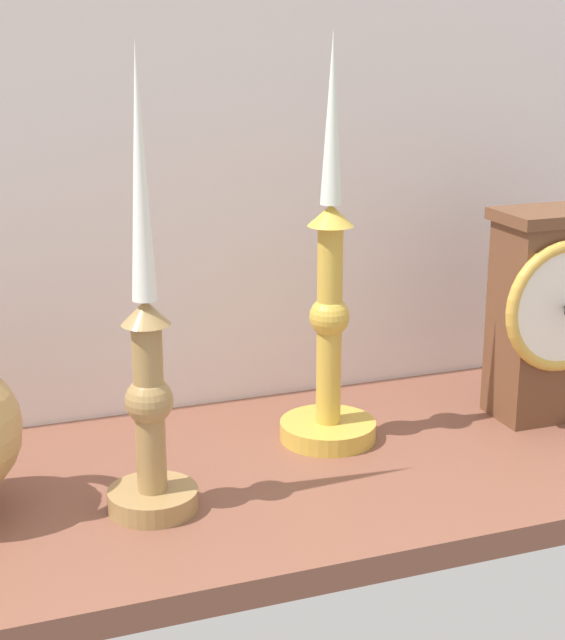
# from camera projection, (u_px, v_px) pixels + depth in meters

# --- Properties ---
(ground_plane) EXTENTS (1.00, 0.36, 0.02)m
(ground_plane) POSITION_uv_depth(u_px,v_px,m) (345.00, 467.00, 0.96)
(ground_plane) COLOR brown
(back_wall) EXTENTS (1.20, 0.02, 0.65)m
(back_wall) POSITION_uv_depth(u_px,v_px,m) (277.00, 91.00, 1.03)
(back_wall) COLOR silver
(back_wall) RESTS_ON ground_plane
(mantel_clock) EXTENTS (0.13, 0.10, 0.22)m
(mantel_clock) POSITION_uv_depth(u_px,v_px,m) (545.00, 313.00, 1.01)
(mantel_clock) COLOR brown
(mantel_clock) RESTS_ON ground_plane
(candlestick_tall_left) EXTENTS (0.08, 0.08, 0.38)m
(candlestick_tall_left) POSITION_uv_depth(u_px,v_px,m) (148.00, 377.00, 0.82)
(candlestick_tall_left) COLOR #A07D4A
(candlestick_tall_left) RESTS_ON ground_plane
(candlestick_tall_center) EXTENTS (0.09, 0.09, 0.39)m
(candlestick_tall_center) POSITION_uv_depth(u_px,v_px,m) (327.00, 326.00, 0.96)
(candlestick_tall_center) COLOR gold
(candlestick_tall_center) RESTS_ON ground_plane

